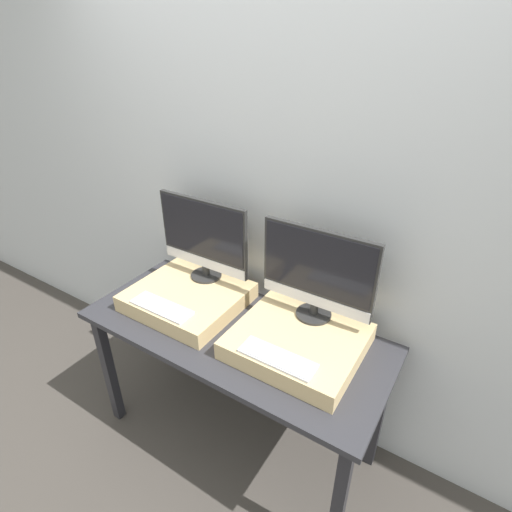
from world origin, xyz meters
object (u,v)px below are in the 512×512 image
Objects in this scene: keyboard_left at (162,307)px; monitor_right at (317,272)px; monitor_left at (203,237)px; keyboard_right at (277,358)px.

monitor_right is at bearing 28.13° from keyboard_left.
monitor_left is 0.64m from monitor_right.
monitor_left is 1.63× the size of keyboard_right.
monitor_right is (0.64, 0.00, 0.00)m from monitor_left.
monitor_left is 1.63× the size of keyboard_left.
keyboard_left is 0.61× the size of monitor_right.
keyboard_left is (-0.00, -0.34, -0.23)m from monitor_left.
monitor_right reaches higher than keyboard_left.
monitor_right is at bearing 90.00° from keyboard_right.
monitor_right is (0.64, 0.34, 0.23)m from keyboard_left.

